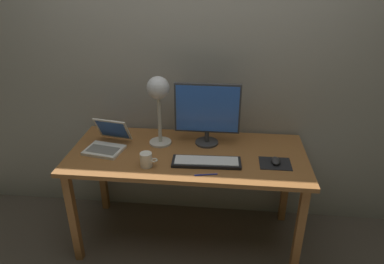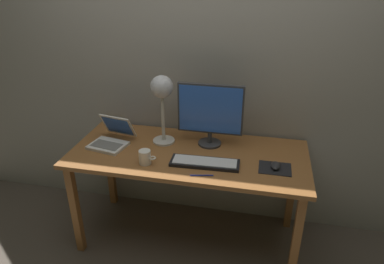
{
  "view_description": "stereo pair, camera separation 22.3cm",
  "coord_description": "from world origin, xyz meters",
  "px_view_note": "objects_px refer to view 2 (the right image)",
  "views": [
    {
      "loc": [
        0.24,
        -2.05,
        1.89
      ],
      "look_at": [
        0.04,
        -0.05,
        0.92
      ],
      "focal_mm": 32.65,
      "sensor_mm": 36.0,
      "label": 1
    },
    {
      "loc": [
        0.46,
        -2.02,
        1.89
      ],
      "look_at": [
        0.04,
        -0.05,
        0.92
      ],
      "focal_mm": 32.65,
      "sensor_mm": 36.0,
      "label": 2
    }
  ],
  "objects_px": {
    "monitor": "(210,112)",
    "mouse": "(275,166)",
    "coffee_mug": "(145,157)",
    "keyboard_main": "(205,163)",
    "laptop": "(113,136)",
    "pen": "(202,175)",
    "desk_lamp": "(162,93)"
  },
  "relations": [
    {
      "from": "keyboard_main",
      "to": "laptop",
      "type": "height_order",
      "value": "laptop"
    },
    {
      "from": "desk_lamp",
      "to": "pen",
      "type": "relative_size",
      "value": 3.5
    },
    {
      "from": "keyboard_main",
      "to": "mouse",
      "type": "height_order",
      "value": "mouse"
    },
    {
      "from": "coffee_mug",
      "to": "desk_lamp",
      "type": "bearing_deg",
      "value": 84.86
    },
    {
      "from": "mouse",
      "to": "pen",
      "type": "height_order",
      "value": "mouse"
    },
    {
      "from": "mouse",
      "to": "desk_lamp",
      "type": "bearing_deg",
      "value": 165.49
    },
    {
      "from": "desk_lamp",
      "to": "coffee_mug",
      "type": "bearing_deg",
      "value": -95.14
    },
    {
      "from": "desk_lamp",
      "to": "monitor",
      "type": "bearing_deg",
      "value": 5.29
    },
    {
      "from": "desk_lamp",
      "to": "coffee_mug",
      "type": "height_order",
      "value": "desk_lamp"
    },
    {
      "from": "keyboard_main",
      "to": "pen",
      "type": "distance_m",
      "value": 0.14
    },
    {
      "from": "monitor",
      "to": "mouse",
      "type": "height_order",
      "value": "monitor"
    },
    {
      "from": "mouse",
      "to": "pen",
      "type": "distance_m",
      "value": 0.47
    },
    {
      "from": "laptop",
      "to": "desk_lamp",
      "type": "height_order",
      "value": "desk_lamp"
    },
    {
      "from": "keyboard_main",
      "to": "pen",
      "type": "relative_size",
      "value": 3.18
    },
    {
      "from": "pen",
      "to": "monitor",
      "type": "bearing_deg",
      "value": 93.09
    },
    {
      "from": "desk_lamp",
      "to": "pen",
      "type": "xyz_separation_m",
      "value": [
        0.35,
        -0.39,
        -0.36
      ]
    },
    {
      "from": "monitor",
      "to": "keyboard_main",
      "type": "relative_size",
      "value": 1.01
    },
    {
      "from": "keyboard_main",
      "to": "coffee_mug",
      "type": "relative_size",
      "value": 3.99
    },
    {
      "from": "monitor",
      "to": "laptop",
      "type": "bearing_deg",
      "value": -169.64
    },
    {
      "from": "laptop",
      "to": "pen",
      "type": "xyz_separation_m",
      "value": [
        0.7,
        -0.29,
        -0.05
      ]
    },
    {
      "from": "pen",
      "to": "desk_lamp",
      "type": "bearing_deg",
      "value": 132.26
    },
    {
      "from": "mouse",
      "to": "laptop",
      "type": "bearing_deg",
      "value": 174.46
    },
    {
      "from": "coffee_mug",
      "to": "pen",
      "type": "height_order",
      "value": "coffee_mug"
    },
    {
      "from": "keyboard_main",
      "to": "monitor",
      "type": "bearing_deg",
      "value": 93.3
    },
    {
      "from": "keyboard_main",
      "to": "laptop",
      "type": "distance_m",
      "value": 0.71
    },
    {
      "from": "monitor",
      "to": "desk_lamp",
      "type": "xyz_separation_m",
      "value": [
        -0.33,
        -0.03,
        0.12
      ]
    },
    {
      "from": "monitor",
      "to": "desk_lamp",
      "type": "distance_m",
      "value": 0.35
    },
    {
      "from": "desk_lamp",
      "to": "pen",
      "type": "bearing_deg",
      "value": -47.74
    },
    {
      "from": "mouse",
      "to": "keyboard_main",
      "type": "bearing_deg",
      "value": -174.17
    },
    {
      "from": "monitor",
      "to": "pen",
      "type": "relative_size",
      "value": 3.21
    },
    {
      "from": "pen",
      "to": "laptop",
      "type": "bearing_deg",
      "value": 157.25
    },
    {
      "from": "coffee_mug",
      "to": "mouse",
      "type": "bearing_deg",
      "value": 8.01
    }
  ]
}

